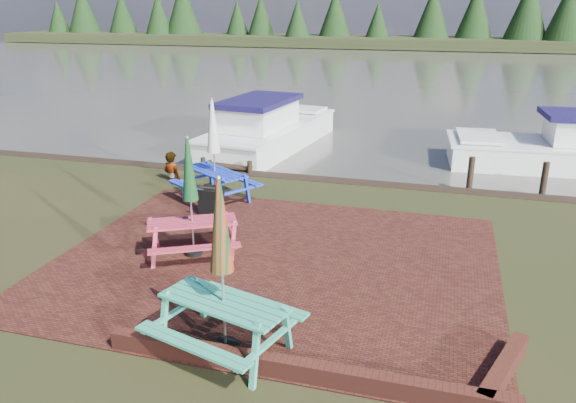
{
  "coord_description": "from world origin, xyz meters",
  "views": [
    {
      "loc": [
        3.21,
        -9.14,
        5.1
      ],
      "look_at": [
        -0.0,
        2.02,
        1.0
      ],
      "focal_mm": 35.0,
      "sensor_mm": 36.0,
      "label": 1
    }
  ],
  "objects_px": {
    "chalkboard": "(211,204)",
    "person": "(171,152)",
    "picnic_table_red": "(192,216)",
    "boat_jetty": "(268,132)",
    "boat_near": "(573,151)",
    "jetty": "(267,139)",
    "picnic_table_blue": "(215,166)",
    "picnic_table_teal": "(223,294)"
  },
  "relations": [
    {
      "from": "picnic_table_red",
      "to": "jetty",
      "type": "height_order",
      "value": "picnic_table_red"
    },
    {
      "from": "jetty",
      "to": "boat_near",
      "type": "bearing_deg",
      "value": -0.56
    },
    {
      "from": "chalkboard",
      "to": "picnic_table_blue",
      "type": "bearing_deg",
      "value": 110.34
    },
    {
      "from": "picnic_table_teal",
      "to": "person",
      "type": "distance_m",
      "value": 9.25
    },
    {
      "from": "picnic_table_red",
      "to": "boat_near",
      "type": "xyz_separation_m",
      "value": [
        9.13,
        10.3,
        -0.47
      ]
    },
    {
      "from": "picnic_table_teal",
      "to": "picnic_table_blue",
      "type": "relative_size",
      "value": 1.0
    },
    {
      "from": "picnic_table_teal",
      "to": "boat_jetty",
      "type": "relative_size",
      "value": 0.35
    },
    {
      "from": "picnic_table_blue",
      "to": "boat_jetty",
      "type": "xyz_separation_m",
      "value": [
        -0.68,
        6.71,
        -0.51
      ]
    },
    {
      "from": "boat_jetty",
      "to": "picnic_table_blue",
      "type": "bearing_deg",
      "value": -77.11
    },
    {
      "from": "chalkboard",
      "to": "person",
      "type": "relative_size",
      "value": 0.5
    },
    {
      "from": "boat_near",
      "to": "person",
      "type": "relative_size",
      "value": 4.46
    },
    {
      "from": "boat_jetty",
      "to": "boat_near",
      "type": "height_order",
      "value": "boat_jetty"
    },
    {
      "from": "picnic_table_red",
      "to": "picnic_table_teal",
      "type": "bearing_deg",
      "value": -85.53
    },
    {
      "from": "picnic_table_red",
      "to": "person",
      "type": "relative_size",
      "value": 1.45
    },
    {
      "from": "jetty",
      "to": "chalkboard",
      "type": "bearing_deg",
      "value": -81.19
    },
    {
      "from": "boat_jetty",
      "to": "person",
      "type": "xyz_separation_m",
      "value": [
        -1.32,
        -5.37,
        0.42
      ]
    },
    {
      "from": "picnic_table_teal",
      "to": "jetty",
      "type": "relative_size",
      "value": 0.31
    },
    {
      "from": "picnic_table_blue",
      "to": "chalkboard",
      "type": "xyz_separation_m",
      "value": [
        0.53,
        -1.52,
        -0.52
      ]
    },
    {
      "from": "picnic_table_blue",
      "to": "boat_jetty",
      "type": "relative_size",
      "value": 0.35
    },
    {
      "from": "picnic_table_red",
      "to": "picnic_table_blue",
      "type": "height_order",
      "value": "picnic_table_blue"
    },
    {
      "from": "picnic_table_red",
      "to": "chalkboard",
      "type": "xyz_separation_m",
      "value": [
        -0.41,
        1.91,
        -0.44
      ]
    },
    {
      "from": "picnic_table_red",
      "to": "chalkboard",
      "type": "height_order",
      "value": "picnic_table_red"
    },
    {
      "from": "picnic_table_blue",
      "to": "chalkboard",
      "type": "height_order",
      "value": "picnic_table_blue"
    },
    {
      "from": "jetty",
      "to": "boat_near",
      "type": "xyz_separation_m",
      "value": [
        10.85,
        -0.11,
        0.31
      ]
    },
    {
      "from": "boat_near",
      "to": "person",
      "type": "bearing_deg",
      "value": 110.26
    },
    {
      "from": "picnic_table_red",
      "to": "person",
      "type": "height_order",
      "value": "picnic_table_red"
    },
    {
      "from": "boat_jetty",
      "to": "chalkboard",
      "type": "bearing_deg",
      "value": -74.51
    },
    {
      "from": "picnic_table_red",
      "to": "boat_jetty",
      "type": "bearing_deg",
      "value": 70.85
    },
    {
      "from": "boat_jetty",
      "to": "person",
      "type": "bearing_deg",
      "value": -96.65
    },
    {
      "from": "picnic_table_red",
      "to": "person",
      "type": "distance_m",
      "value": 5.61
    },
    {
      "from": "picnic_table_blue",
      "to": "jetty",
      "type": "bearing_deg",
      "value": 128.99
    },
    {
      "from": "picnic_table_blue",
      "to": "boat_near",
      "type": "distance_m",
      "value": 12.2
    },
    {
      "from": "picnic_table_blue",
      "to": "boat_jetty",
      "type": "height_order",
      "value": "picnic_table_blue"
    },
    {
      "from": "picnic_table_blue",
      "to": "person",
      "type": "bearing_deg",
      "value": 178.64
    },
    {
      "from": "picnic_table_blue",
      "to": "jetty",
      "type": "xyz_separation_m",
      "value": [
        -0.78,
        6.98,
        -0.86
      ]
    },
    {
      "from": "jetty",
      "to": "boat_jetty",
      "type": "height_order",
      "value": "boat_jetty"
    },
    {
      "from": "picnic_table_teal",
      "to": "boat_near",
      "type": "xyz_separation_m",
      "value": [
        7.16,
        13.37,
        -0.55
      ]
    },
    {
      "from": "chalkboard",
      "to": "jetty",
      "type": "relative_size",
      "value": 0.1
    },
    {
      "from": "person",
      "to": "picnic_table_teal",
      "type": "bearing_deg",
      "value": 138.77
    },
    {
      "from": "picnic_table_blue",
      "to": "jetty",
      "type": "height_order",
      "value": "picnic_table_blue"
    },
    {
      "from": "picnic_table_blue",
      "to": "chalkboard",
      "type": "relative_size",
      "value": 3.14
    },
    {
      "from": "chalkboard",
      "to": "boat_jetty",
      "type": "height_order",
      "value": "boat_jetty"
    }
  ]
}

